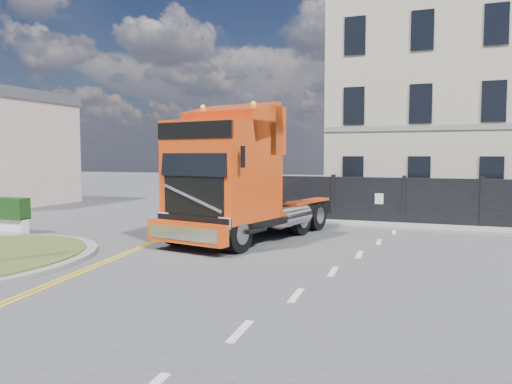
% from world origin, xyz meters
% --- Properties ---
extents(ground, '(120.00, 120.00, 0.00)m').
position_xyz_m(ground, '(0.00, 0.00, 0.00)').
color(ground, '#424244').
rests_on(ground, ground).
extents(hoarding_fence, '(18.80, 0.25, 2.00)m').
position_xyz_m(hoarding_fence, '(6.55, 9.00, 1.00)').
color(hoarding_fence, black).
rests_on(hoarding_fence, ground).
extents(georgian_building, '(12.30, 10.30, 12.80)m').
position_xyz_m(georgian_building, '(6.00, 16.50, 5.77)').
color(georgian_building, '#BBAB94').
rests_on(georgian_building, ground).
extents(pavement_far, '(20.00, 1.60, 0.12)m').
position_xyz_m(pavement_far, '(6.00, 8.10, 0.06)').
color(pavement_far, gray).
rests_on(pavement_far, ground).
extents(truck, '(4.35, 8.02, 4.55)m').
position_xyz_m(truck, '(-1.12, 2.87, 2.04)').
color(truck, black).
rests_on(truck, ground).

